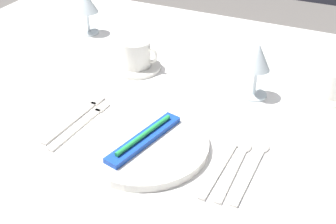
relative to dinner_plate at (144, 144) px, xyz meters
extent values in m
cube|color=white|center=(0.03, 0.25, -0.03)|extent=(1.80, 1.10, 0.04)
cube|color=white|center=(0.03, 0.80, -0.14)|extent=(1.80, 0.01, 0.18)
cylinder|color=brown|center=(-0.77, 0.70, -0.40)|extent=(0.07, 0.07, 0.70)
cylinder|color=white|center=(0.00, 0.00, 0.00)|extent=(0.28, 0.28, 0.02)
cube|color=blue|center=(0.00, 0.00, 0.02)|extent=(0.08, 0.21, 0.01)
cylinder|color=green|center=(0.00, 0.00, 0.03)|extent=(0.05, 0.17, 0.01)
cube|color=beige|center=(-0.17, -0.01, -0.01)|extent=(0.02, 0.18, 0.00)
cube|color=beige|center=(-0.17, 0.09, -0.01)|extent=(0.02, 0.04, 0.00)
cube|color=beige|center=(-0.20, 0.01, -0.01)|extent=(0.02, 0.19, 0.00)
cube|color=beige|center=(-0.19, 0.12, -0.01)|extent=(0.02, 0.04, 0.00)
cube|color=beige|center=(0.17, 0.00, -0.01)|extent=(0.02, 0.18, 0.00)
ellipsoid|color=beige|center=(0.17, 0.10, -0.01)|extent=(0.03, 0.04, 0.01)
cube|color=beige|center=(0.20, -0.01, -0.01)|extent=(0.02, 0.17, 0.00)
ellipsoid|color=beige|center=(0.20, 0.09, -0.01)|extent=(0.03, 0.04, 0.01)
cube|color=beige|center=(0.23, 0.00, -0.01)|extent=(0.02, 0.18, 0.00)
ellipsoid|color=beige|center=(0.23, 0.11, -0.01)|extent=(0.03, 0.04, 0.01)
cylinder|color=white|center=(-0.19, 0.31, 0.00)|extent=(0.14, 0.14, 0.01)
cylinder|color=white|center=(-0.19, 0.31, 0.04)|extent=(0.09, 0.09, 0.07)
torus|color=white|center=(-0.15, 0.31, 0.04)|extent=(0.05, 0.01, 0.05)
cylinder|color=white|center=(0.33, 0.38, 0.00)|extent=(0.12, 0.12, 0.01)
cylinder|color=white|center=(0.33, 0.38, 0.03)|extent=(0.08, 0.08, 0.07)
cylinder|color=silver|center=(0.15, 0.31, -0.01)|extent=(0.07, 0.07, 0.01)
cylinder|color=silver|center=(0.15, 0.31, 0.03)|extent=(0.01, 0.01, 0.07)
cone|color=silver|center=(0.15, 0.31, 0.10)|extent=(0.07, 0.07, 0.07)
cylinder|color=silver|center=(-0.45, 0.47, -0.01)|extent=(0.06, 0.06, 0.01)
cylinder|color=silver|center=(-0.45, 0.47, 0.03)|extent=(0.01, 0.01, 0.07)
cone|color=silver|center=(-0.45, 0.47, 0.10)|extent=(0.07, 0.07, 0.07)
camera|label=1|loc=(0.36, -0.66, 0.58)|focal=47.27mm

